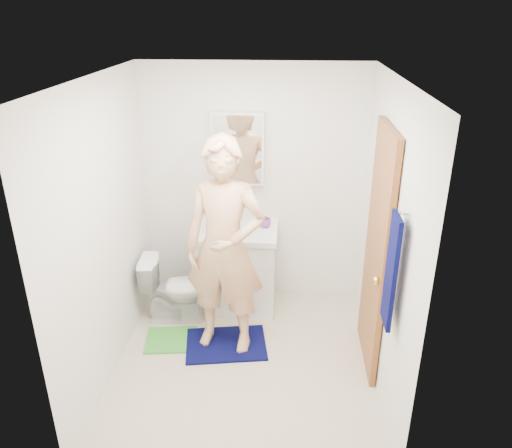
{
  "coord_description": "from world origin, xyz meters",
  "views": [
    {
      "loc": [
        0.34,
        -3.49,
        2.85
      ],
      "look_at": [
        0.08,
        0.25,
        1.2
      ],
      "focal_mm": 35.0,
      "sensor_mm": 36.0,
      "label": 1
    }
  ],
  "objects": [
    {
      "name": "vanity_cabinet",
      "position": [
        -0.15,
        0.91,
        0.4
      ],
      "size": [
        0.75,
        0.55,
        0.8
      ],
      "primitive_type": "cube",
      "color": "white",
      "rests_on": "floor"
    },
    {
      "name": "toothbrush_cup",
      "position": [
        0.12,
        0.99,
        0.89
      ],
      "size": [
        0.15,
        0.15,
        0.09
      ],
      "primitive_type": "imported",
      "rotation": [
        0.0,
        0.0,
        0.36
      ],
      "color": "#8D469A",
      "rests_on": "countertop"
    },
    {
      "name": "floor",
      "position": [
        0.0,
        0.0,
        -0.01
      ],
      "size": [
        2.2,
        2.4,
        0.02
      ],
      "primitive_type": "cube",
      "color": "beige",
      "rests_on": "ground"
    },
    {
      "name": "mirror_panel",
      "position": [
        -0.15,
        1.08,
        1.6
      ],
      "size": [
        0.46,
        0.01,
        0.66
      ],
      "primitive_type": "cube",
      "color": "white",
      "rests_on": "wall_back"
    },
    {
      "name": "medicine_cabinet",
      "position": [
        -0.15,
        1.14,
        1.6
      ],
      "size": [
        0.5,
        0.12,
        0.7
      ],
      "primitive_type": "cube",
      "color": "white",
      "rests_on": "wall_back"
    },
    {
      "name": "countertop",
      "position": [
        -0.15,
        0.91,
        0.83
      ],
      "size": [
        0.79,
        0.59,
        0.05
      ],
      "primitive_type": "cube",
      "color": "white",
      "rests_on": "vanity_cabinet"
    },
    {
      "name": "wall_back",
      "position": [
        0.0,
        1.21,
        1.2
      ],
      "size": [
        2.2,
        0.02,
        2.4
      ],
      "primitive_type": "cube",
      "color": "white",
      "rests_on": "ground"
    },
    {
      "name": "green_rug",
      "position": [
        -0.71,
        0.25,
        0.01
      ],
      "size": [
        0.51,
        0.44,
        0.02
      ],
      "primitive_type": "cube",
      "rotation": [
        0.0,
        0.0,
        0.13
      ],
      "color": "green",
      "rests_on": "floor"
    },
    {
      "name": "sink_basin",
      "position": [
        -0.15,
        0.91,
        0.84
      ],
      "size": [
        0.4,
        0.4,
        0.03
      ],
      "primitive_type": "cylinder",
      "color": "white",
      "rests_on": "countertop"
    },
    {
      "name": "wall_left",
      "position": [
        -1.11,
        0.0,
        1.2
      ],
      "size": [
        0.02,
        2.4,
        2.4
      ],
      "primitive_type": "cube",
      "color": "white",
      "rests_on": "ground"
    },
    {
      "name": "toilet",
      "position": [
        -0.72,
        0.63,
        0.33
      ],
      "size": [
        0.67,
        0.4,
        0.66
      ],
      "primitive_type": "imported",
      "rotation": [
        0.0,
        0.0,
        1.62
      ],
      "color": "white",
      "rests_on": "floor"
    },
    {
      "name": "wall_right",
      "position": [
        1.11,
        0.0,
        1.2
      ],
      "size": [
        0.02,
        2.4,
        2.4
      ],
      "primitive_type": "cube",
      "color": "white",
      "rests_on": "ground"
    },
    {
      "name": "towel_hook",
      "position": [
        1.07,
        -0.57,
        1.67
      ],
      "size": [
        0.06,
        0.02,
        0.02
      ],
      "primitive_type": "cylinder",
      "rotation": [
        0.0,
        1.57,
        0.0
      ],
      "color": "silver",
      "rests_on": "wall_right"
    },
    {
      "name": "man",
      "position": [
        -0.18,
        0.23,
        0.98
      ],
      "size": [
        0.77,
        0.57,
        1.92
      ],
      "primitive_type": "imported",
      "rotation": [
        0.0,
        0.0,
        -0.17
      ],
      "color": "#DFAB7D",
      "rests_on": "bath_mat"
    },
    {
      "name": "bath_mat",
      "position": [
        -0.19,
        0.21,
        0.01
      ],
      "size": [
        0.79,
        0.62,
        0.02
      ],
      "primitive_type": "cube",
      "rotation": [
        0.0,
        0.0,
        0.16
      ],
      "color": "#060940",
      "rests_on": "floor"
    },
    {
      "name": "faucet",
      "position": [
        -0.15,
        1.09,
        0.91
      ],
      "size": [
        0.03,
        0.03,
        0.12
      ],
      "primitive_type": "cylinder",
      "color": "silver",
      "rests_on": "countertop"
    },
    {
      "name": "door",
      "position": [
        1.07,
        0.15,
        1.02
      ],
      "size": [
        0.05,
        0.8,
        2.05
      ],
      "primitive_type": "cube",
      "color": "#A45D2D",
      "rests_on": "ground"
    },
    {
      "name": "door_knob",
      "position": [
        1.03,
        -0.17,
        0.95
      ],
      "size": [
        0.07,
        0.07,
        0.07
      ],
      "primitive_type": "sphere",
      "color": "gold",
      "rests_on": "door"
    },
    {
      "name": "soap_dispenser",
      "position": [
        -0.34,
        0.85,
        0.94
      ],
      "size": [
        0.1,
        0.1,
        0.18
      ],
      "primitive_type": "imported",
      "rotation": [
        0.0,
        0.0,
        -0.23
      ],
      "color": "#B16C52",
      "rests_on": "countertop"
    },
    {
      "name": "wall_front",
      "position": [
        0.0,
        -1.21,
        1.2
      ],
      "size": [
        2.2,
        0.02,
        2.4
      ],
      "primitive_type": "cube",
      "color": "white",
      "rests_on": "ground"
    },
    {
      "name": "ceiling",
      "position": [
        0.0,
        0.0,
        2.41
      ],
      "size": [
        2.2,
        2.4,
        0.02
      ],
      "primitive_type": "cube",
      "color": "white",
      "rests_on": "ground"
    },
    {
      "name": "towel",
      "position": [
        1.03,
        -0.57,
        1.25
      ],
      "size": [
        0.03,
        0.24,
        0.8
      ],
      "primitive_type": "cube",
      "color": "#060940",
      "rests_on": "wall_right"
    }
  ]
}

